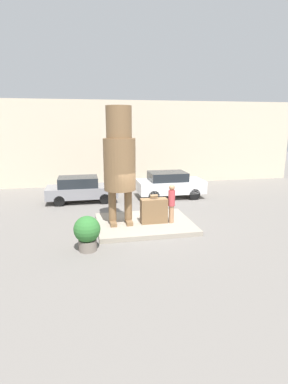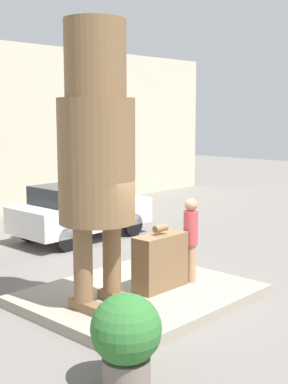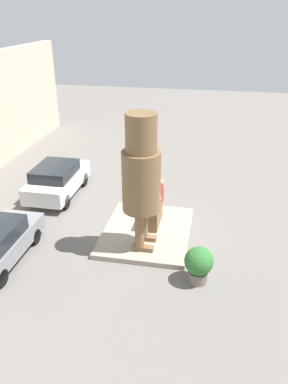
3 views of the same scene
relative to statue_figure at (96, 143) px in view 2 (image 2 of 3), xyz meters
The scene contains 7 objects.
ground_plane 3.33m from the statue_figure, ahead, with size 60.00×60.00×0.00m, color slate.
pedestal 3.23m from the statue_figure, ahead, with size 4.23×3.45×0.20m.
statue_figure is the anchor object (origin of this frame).
giant_suitcase 2.82m from the statue_figure, ahead, with size 1.18×0.47×1.29m.
tourist 3.01m from the statue_figure, ahead, with size 0.30×0.30×1.75m.
parked_car_white 6.51m from the statue_figure, 52.90° to the left, with size 4.06×1.89×1.61m.
planter_pot 3.60m from the statue_figure, 123.88° to the right, with size 0.97×0.97×1.30m.
Camera 2 is at (-7.33, -7.00, 3.67)m, focal length 50.00 mm.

